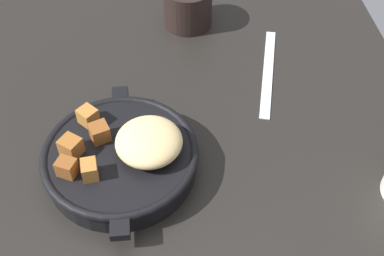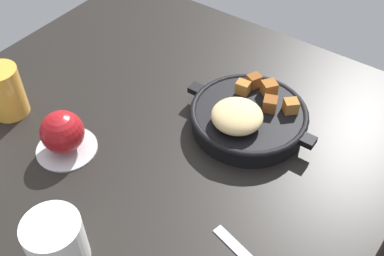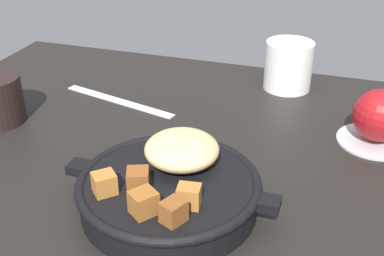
{
  "view_description": "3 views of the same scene",
  "coord_description": "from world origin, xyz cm",
  "px_view_note": "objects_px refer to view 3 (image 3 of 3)",
  "views": [
    {
      "loc": [
        39.53,
        -2.45,
        55.54
      ],
      "look_at": [
        -4.03,
        1.73,
        7.09
      ],
      "focal_mm": 46.51,
      "sensor_mm": 36.0,
      "label": 1
    },
    {
      "loc": [
        -30.55,
        47.15,
        60.68
      ],
      "look_at": [
        0.96,
        3.08,
        5.96
      ],
      "focal_mm": 43.37,
      "sensor_mm": 36.0,
      "label": 2
    },
    {
      "loc": [
        13.54,
        -52.49,
        36.71
      ],
      "look_at": [
        -4.07,
        1.77,
        5.43
      ],
      "focal_mm": 46.99,
      "sensor_mm": 36.0,
      "label": 3
    }
  ],
  "objects_px": {
    "cast_iron_skillet": "(170,186)",
    "butter_knife": "(119,101)",
    "red_apple": "(379,115)",
    "ceramic_mug_white": "(288,65)"
  },
  "relations": [
    {
      "from": "cast_iron_skillet",
      "to": "butter_knife",
      "type": "height_order",
      "value": "cast_iron_skillet"
    },
    {
      "from": "cast_iron_skillet",
      "to": "butter_knife",
      "type": "relative_size",
      "value": 1.18
    },
    {
      "from": "cast_iron_skillet",
      "to": "red_apple",
      "type": "xyz_separation_m",
      "value": [
        0.23,
        0.23,
        0.02
      ]
    },
    {
      "from": "red_apple",
      "to": "butter_knife",
      "type": "relative_size",
      "value": 0.34
    },
    {
      "from": "butter_knife",
      "to": "ceramic_mug_white",
      "type": "bearing_deg",
      "value": 43.25
    },
    {
      "from": "red_apple",
      "to": "ceramic_mug_white",
      "type": "height_order",
      "value": "ceramic_mug_white"
    },
    {
      "from": "red_apple",
      "to": "ceramic_mug_white",
      "type": "distance_m",
      "value": 0.21
    },
    {
      "from": "cast_iron_skillet",
      "to": "butter_knife",
      "type": "distance_m",
      "value": 0.3
    },
    {
      "from": "cast_iron_skillet",
      "to": "ceramic_mug_white",
      "type": "distance_m",
      "value": 0.39
    },
    {
      "from": "cast_iron_skillet",
      "to": "red_apple",
      "type": "distance_m",
      "value": 0.33
    }
  ]
}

